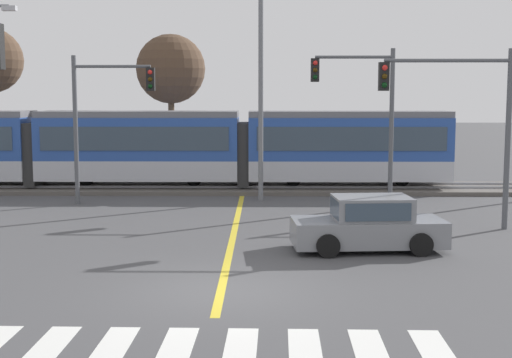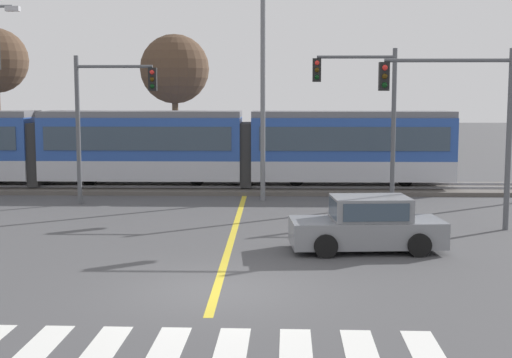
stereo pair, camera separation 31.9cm
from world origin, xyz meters
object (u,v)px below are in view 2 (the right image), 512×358
Objects in this scene: traffic_light_far_left at (105,107)px; bare_tree_west at (175,70)px; street_lamp_centre at (267,77)px; light_rail_tram at (143,145)px; sedan_crossing at (367,226)px; traffic_light_mid_right at (463,109)px; traffic_light_far_right at (367,102)px.

bare_tree_west is (1.51, 9.14, 1.79)m from traffic_light_far_left.
street_lamp_centre is at bearing -58.82° from bare_tree_west.
sedan_crossing is at bearing -55.98° from light_rail_tram.
traffic_light_far_left is 6.60m from street_lamp_centre.
sedan_crossing is 12.92m from traffic_light_far_left.
light_rail_tram is 4.85× the size of traffic_light_mid_right.
traffic_light_mid_right is at bearing 43.59° from sedan_crossing.
street_lamp_centre reaches higher than traffic_light_mid_right.
bare_tree_west reaches higher than traffic_light_far_left.
traffic_light_far_right is 0.68× the size of street_lamp_centre.
traffic_light_far_right is (9.59, -4.48, 2.00)m from light_rail_tram.
traffic_light_mid_right is 18.25m from bare_tree_west.
traffic_light_mid_right is 0.95× the size of traffic_light_far_right.
traffic_light_far_right is at bearing -17.60° from street_lamp_centre.
traffic_light_mid_right is at bearing -64.42° from traffic_light_far_right.
traffic_light_far_left is at bearing 179.11° from traffic_light_far_right.
street_lamp_centre is (-3.86, 1.22, 0.99)m from traffic_light_far_right.
sedan_crossing is 10.82m from street_lamp_centre.
sedan_crossing is at bearing -73.15° from street_lamp_centre.
traffic_light_far_right is at bearing -25.05° from light_rail_tram.
traffic_light_far_right is 0.82× the size of bare_tree_west.
bare_tree_west is (-4.89, 8.08, 0.60)m from street_lamp_centre.
traffic_light_far_left is 0.96× the size of traffic_light_far_right.
traffic_light_far_right is 12.87m from bare_tree_west.
light_rail_tram is 3.13× the size of street_lamp_centre.
street_lamp_centre is (-6.27, 6.26, 1.15)m from traffic_light_mid_right.
traffic_light_far_left reaches higher than light_rail_tram.
bare_tree_west is at bearing 113.84° from sedan_crossing.
traffic_light_far_right reaches higher than traffic_light_mid_right.
light_rail_tram is at bearing -99.93° from bare_tree_west.
street_lamp_centre is at bearing 106.85° from sedan_crossing.
sedan_crossing is 5.67m from traffic_light_mid_right.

